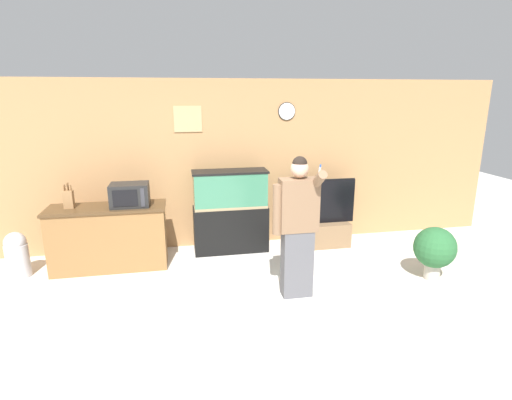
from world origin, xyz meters
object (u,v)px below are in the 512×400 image
(microwave, at_px, (130,195))
(person_standing, at_px, (297,226))
(potted_plant, at_px, (435,249))
(trash_bin, at_px, (17,254))
(knife_block, at_px, (69,199))
(aquarium_on_stand, at_px, (230,211))
(counter_island, at_px, (109,237))
(tv_on_stand, at_px, (320,227))

(microwave, distance_m, person_standing, 2.36)
(potted_plant, bearing_deg, trash_bin, 168.37)
(knife_block, distance_m, aquarium_on_stand, 2.26)
(aquarium_on_stand, bearing_deg, counter_island, -170.11)
(counter_island, bearing_deg, microwave, -5.40)
(counter_island, relative_size, tv_on_stand, 1.39)
(potted_plant, height_order, trash_bin, potted_plant)
(trash_bin, bearing_deg, knife_block, 9.26)
(tv_on_stand, bearing_deg, knife_block, -176.87)
(trash_bin, bearing_deg, potted_plant, -11.63)
(counter_island, distance_m, potted_plant, 4.39)
(knife_block, xyz_separation_m, person_standing, (2.80, -1.30, -0.13))
(counter_island, relative_size, person_standing, 0.92)
(microwave, relative_size, potted_plant, 0.72)
(aquarium_on_stand, bearing_deg, tv_on_stand, -3.08)
(knife_block, bearing_deg, trash_bin, -170.74)
(potted_plant, xyz_separation_m, trash_bin, (-5.39, 1.11, -0.11))
(microwave, relative_size, trash_bin, 0.82)
(tv_on_stand, bearing_deg, trash_bin, -175.88)
(potted_plant, bearing_deg, knife_block, 165.40)
(counter_island, xyz_separation_m, tv_on_stand, (3.16, 0.23, -0.13))
(counter_island, xyz_separation_m, microwave, (0.32, -0.03, 0.60))
(knife_block, bearing_deg, person_standing, -24.96)
(microwave, relative_size, knife_block, 1.50)
(microwave, height_order, trash_bin, microwave)
(counter_island, height_order, trash_bin, counter_island)
(counter_island, height_order, microwave, microwave)
(counter_island, bearing_deg, person_standing, -28.73)
(aquarium_on_stand, bearing_deg, knife_block, -172.92)
(aquarium_on_stand, height_order, tv_on_stand, aquarium_on_stand)
(counter_island, height_order, potted_plant, counter_island)
(microwave, xyz_separation_m, knife_block, (-0.80, 0.06, -0.03))
(tv_on_stand, bearing_deg, person_standing, -119.11)
(counter_island, xyz_separation_m, potted_plant, (4.22, -1.20, -0.02))
(counter_island, distance_m, tv_on_stand, 3.17)
(knife_block, relative_size, person_standing, 0.20)
(tv_on_stand, bearing_deg, aquarium_on_stand, 176.92)
(aquarium_on_stand, xyz_separation_m, potted_plant, (2.48, -1.50, -0.21))
(tv_on_stand, distance_m, potted_plant, 1.78)
(tv_on_stand, height_order, potted_plant, tv_on_stand)
(aquarium_on_stand, bearing_deg, trash_bin, -172.40)
(knife_block, relative_size, aquarium_on_stand, 0.27)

